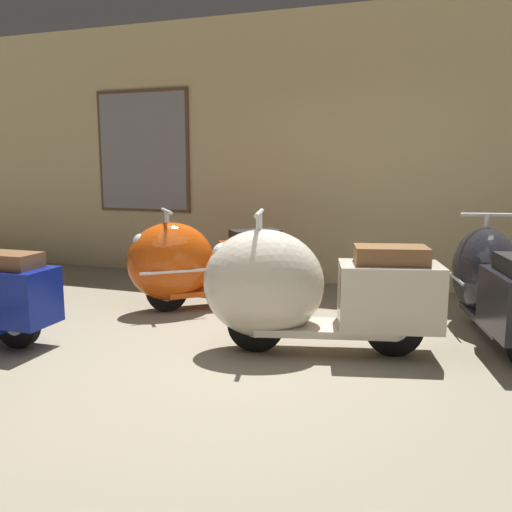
% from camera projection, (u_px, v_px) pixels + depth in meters
% --- Properties ---
extents(ground_plane, '(60.00, 60.00, 0.00)m').
position_uv_depth(ground_plane, '(220.00, 371.00, 3.93)').
color(ground_plane, gray).
extents(showroom_back_wall, '(18.00, 0.24, 3.27)m').
position_uv_depth(showroom_back_wall, '(323.00, 150.00, 6.68)').
color(showroom_back_wall, '#CCB784').
rests_on(showroom_back_wall, ground).
extents(scooter_1, '(1.60, 1.43, 1.03)m').
position_uv_depth(scooter_1, '(198.00, 263.00, 5.58)').
color(scooter_1, black).
rests_on(scooter_1, ground).
extents(scooter_2, '(1.89, 0.95, 1.11)m').
position_uv_depth(scooter_2, '(301.00, 289.00, 4.25)').
color(scooter_2, black).
rests_on(scooter_2, ground).
extents(scooter_3, '(0.86, 1.76, 1.04)m').
position_uv_depth(scooter_3, '(494.00, 282.00, 4.69)').
color(scooter_3, black).
rests_on(scooter_3, ground).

